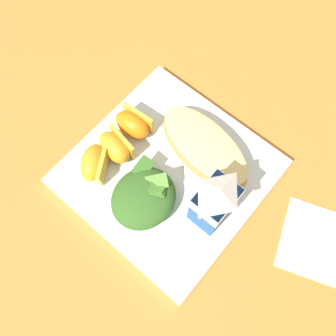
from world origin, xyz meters
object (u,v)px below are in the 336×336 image
object	(u,v)px
cheesy_pizza_bread	(204,148)
milk_carton	(215,202)
orange_wedge_middle	(115,147)
paper_napkin	(319,243)
orange_wedge_rear	(94,163)
orange_wedge_front	(133,124)
green_salad_pile	(144,197)
white_plate	(168,172)

from	to	relation	value
cheesy_pizza_bread	milk_carton	world-z (taller)	milk_carton
orange_wedge_middle	paper_napkin	world-z (taller)	orange_wedge_middle
orange_wedge_rear	paper_napkin	size ratio (longest dim) A/B	0.64
orange_wedge_front	paper_napkin	bearing A→B (deg)	97.57
cheesy_pizza_bread	orange_wedge_rear	world-z (taller)	orange_wedge_rear
orange_wedge_middle	orange_wedge_rear	distance (m)	0.04
orange_wedge_middle	cheesy_pizza_bread	bearing A→B (deg)	129.97
milk_carton	paper_napkin	distance (m)	0.18
orange_wedge_front	orange_wedge_rear	xyz separation A→B (m)	(0.09, 0.00, 0.00)
orange_wedge_rear	paper_napkin	bearing A→B (deg)	111.64
milk_carton	orange_wedge_middle	bearing A→B (deg)	-84.16
green_salad_pile	orange_wedge_middle	world-z (taller)	green_salad_pile
white_plate	orange_wedge_front	bearing A→B (deg)	-101.59
white_plate	milk_carton	xyz separation A→B (m)	(0.01, 0.09, 0.07)
white_plate	orange_wedge_middle	size ratio (longest dim) A/B	4.28
orange_wedge_front	orange_wedge_rear	bearing A→B (deg)	0.33
cheesy_pizza_bread	paper_napkin	xyz separation A→B (m)	(-0.00, 0.22, -0.03)
green_salad_pile	orange_wedge_rear	size ratio (longest dim) A/B	1.43
white_plate	cheesy_pizza_bread	xyz separation A→B (m)	(-0.06, 0.02, 0.03)
green_salad_pile	orange_wedge_front	bearing A→B (deg)	-130.17
orange_wedge_front	orange_wedge_middle	world-z (taller)	same
cheesy_pizza_bread	paper_napkin	distance (m)	0.22
white_plate	orange_wedge_middle	distance (m)	0.09
green_salad_pile	paper_napkin	world-z (taller)	green_salad_pile
orange_wedge_front	white_plate	bearing A→B (deg)	78.41
cheesy_pizza_bread	orange_wedge_front	size ratio (longest dim) A/B	2.87
white_plate	orange_wedge_rear	distance (m)	0.12
orange_wedge_front	paper_napkin	size ratio (longest dim) A/B	0.57
white_plate	orange_wedge_middle	world-z (taller)	orange_wedge_middle
milk_carton	orange_wedge_rear	world-z (taller)	milk_carton
orange_wedge_front	paper_napkin	distance (m)	0.33
white_plate	orange_wedge_front	size ratio (longest dim) A/B	4.48
paper_napkin	orange_wedge_rear	bearing A→B (deg)	-68.36
white_plate	cheesy_pizza_bread	size ratio (longest dim) A/B	1.56
green_salad_pile	orange_wedge_front	size ratio (longest dim) A/B	1.60
orange_wedge_middle	orange_wedge_rear	bearing A→B (deg)	-8.04
milk_carton	orange_wedge_front	size ratio (longest dim) A/B	1.76
white_plate	green_salad_pile	bearing A→B (deg)	5.09
green_salad_pile	milk_carton	size ratio (longest dim) A/B	0.91
green_salad_pile	white_plate	bearing A→B (deg)	-174.91
paper_napkin	orange_wedge_middle	bearing A→B (deg)	-74.38
green_salad_pile	orange_wedge_middle	size ratio (longest dim) A/B	1.53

